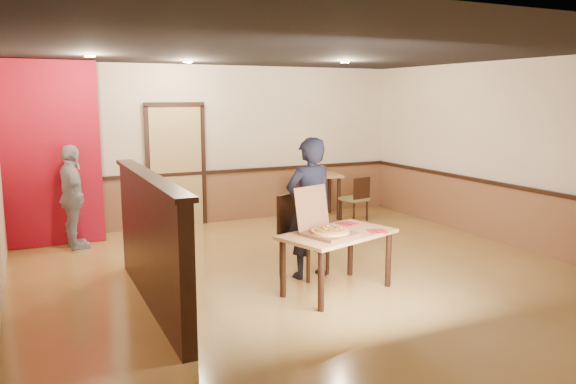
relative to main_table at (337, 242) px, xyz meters
name	(u,v)px	position (x,y,z in m)	size (l,w,h in m)	color
floor	(307,275)	(-0.04, 0.68, -0.60)	(7.00, 7.00, 0.00)	tan
ceiling	(309,50)	(-0.04, 0.68, 2.20)	(7.00, 7.00, 0.00)	black
wall_back	(219,145)	(-0.04, 4.18, 0.80)	(7.00, 7.00, 0.00)	beige
wall_right	(516,154)	(3.46, 0.68, 0.80)	(7.00, 7.00, 0.00)	beige
wainscot_back	(221,197)	(-0.04, 4.15, -0.15)	(7.00, 0.04, 0.90)	brown
chair_rail_back	(220,172)	(-0.04, 4.13, 0.32)	(7.00, 0.06, 0.06)	black
wainscot_right	(510,216)	(3.43, 0.68, -0.15)	(0.04, 7.00, 0.90)	brown
chair_rail_right	(511,186)	(3.41, 0.68, 0.32)	(0.06, 7.00, 0.06)	black
back_door	(176,167)	(-0.84, 4.14, 0.45)	(0.90, 0.06, 2.10)	#D5B56D
booth_partition	(151,240)	(-2.04, 0.48, 0.13)	(0.20, 3.10, 1.44)	black
red_accent_panel	(44,154)	(-2.94, 3.68, 0.80)	(1.60, 0.20, 2.78)	#A00B1E
spot_a	(90,56)	(-2.34, 2.48, 2.18)	(0.14, 0.14, 0.02)	beige
spot_b	(188,62)	(-0.84, 3.18, 2.18)	(0.14, 0.14, 0.02)	beige
spot_c	(345,62)	(1.36, 2.18, 2.18)	(0.14, 0.14, 0.02)	beige
main_table	(337,242)	(0.00, 0.00, 0.00)	(1.49, 1.13, 0.71)	tan
diner_chair	(300,231)	(-0.10, 0.77, -0.03)	(0.69, 0.69, 1.04)	olive
side_chair_left	(310,198)	(1.26, 3.13, -0.09)	(0.65, 0.65, 0.93)	olive
side_chair_right	(357,197)	(2.22, 3.12, -0.15)	(0.49, 0.49, 0.82)	olive
side_table	(318,183)	(1.76, 3.73, 0.04)	(0.92, 0.92, 0.83)	tan
diner	(309,208)	(-0.04, 0.63, 0.28)	(0.65, 0.42, 1.77)	black
passerby	(73,197)	(-2.60, 3.32, 0.18)	(0.92, 0.38, 1.56)	#9D9CA5
pizza_box	(327,229)	(-0.17, -0.05, 0.17)	(0.65, 0.71, 0.53)	brown
pizza	(330,231)	(-0.16, -0.10, 0.16)	(0.43, 0.43, 0.03)	#E99954
napkin_near	(377,231)	(0.45, -0.15, 0.11)	(0.24, 0.24, 0.01)	red
napkin_far	(347,224)	(0.33, 0.34, 0.11)	(0.26, 0.26, 0.01)	red
condiment	(322,169)	(1.91, 3.88, 0.29)	(0.06, 0.06, 0.14)	#93631A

